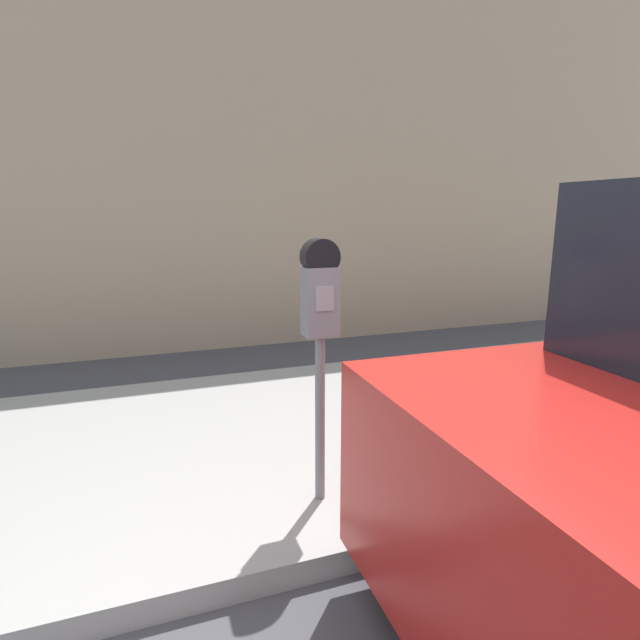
# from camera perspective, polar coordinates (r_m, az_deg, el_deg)

# --- Properties ---
(sidewalk) EXTENTS (24.00, 2.80, 0.13)m
(sidewalk) POSITION_cam_1_polar(r_m,az_deg,el_deg) (3.78, -3.07, -13.06)
(sidewalk) COLOR #9E9B96
(sidewalk) RESTS_ON ground_plane
(building_facade) EXTENTS (24.00, 0.30, 4.78)m
(building_facade) POSITION_cam_1_polar(r_m,az_deg,el_deg) (6.40, -11.49, 18.34)
(building_facade) COLOR tan
(building_facade) RESTS_ON ground_plane
(parking_meter) EXTENTS (0.18, 0.14, 1.42)m
(parking_meter) POSITION_cam_1_polar(r_m,az_deg,el_deg) (2.54, 0.00, 0.73)
(parking_meter) COLOR slate
(parking_meter) RESTS_ON sidewalk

